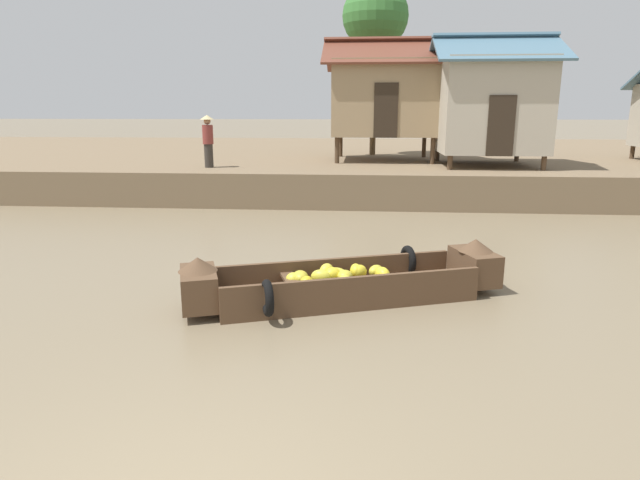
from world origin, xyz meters
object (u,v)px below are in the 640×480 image
banana_boat (344,281)px  stilt_house_mid_left (490,104)px  stilt_house_left (385,97)px  palm_tree_near (375,17)px  vendor_person (208,138)px

banana_boat → stilt_house_mid_left: size_ratio=1.18×
banana_boat → stilt_house_left: (0.97, 12.35, 3.02)m
stilt_house_mid_left → palm_tree_near: (-3.75, 4.01, 3.36)m
vendor_person → palm_tree_near: bearing=45.7°
stilt_house_mid_left → vendor_person: stilt_house_mid_left is taller
stilt_house_left → stilt_house_mid_left: 3.78m
stilt_house_left → stilt_house_mid_left: (3.39, -1.65, -0.27)m
stilt_house_mid_left → vendor_person: size_ratio=2.53×
palm_tree_near → vendor_person: palm_tree_near is taller
stilt_house_left → banana_boat: bearing=-94.5°
stilt_house_left → palm_tree_near: bearing=98.8°
banana_boat → palm_tree_near: bearing=87.7°
vendor_person → stilt_house_mid_left: bearing=9.1°
stilt_house_left → vendor_person: size_ratio=2.64×
banana_boat → palm_tree_near: size_ratio=0.74×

